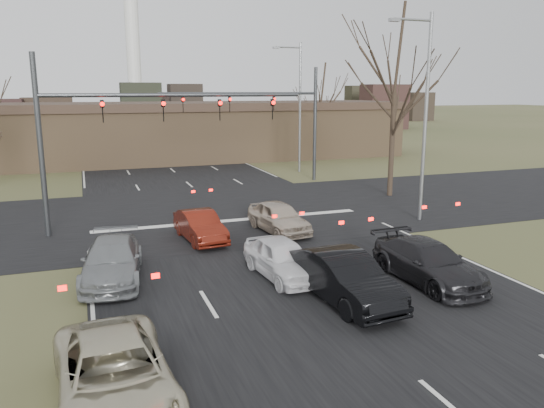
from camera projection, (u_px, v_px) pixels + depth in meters
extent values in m
plane|color=#444C28|center=(357.00, 328.00, 14.59)|extent=(360.00, 360.00, 0.00)
cube|color=black|center=(137.00, 140.00, 69.81)|extent=(14.00, 300.00, 0.02)
cube|color=black|center=(222.00, 212.00, 28.40)|extent=(200.00, 14.00, 0.02)
cube|color=brown|center=(181.00, 135.00, 49.74)|extent=(42.00, 10.00, 4.60)
cube|color=#38281E|center=(180.00, 106.00, 49.18)|extent=(42.40, 10.40, 0.70)
cylinder|color=silver|center=(133.00, 44.00, 123.42)|extent=(3.20, 3.20, 34.00)
cylinder|color=#383A3D|center=(41.00, 147.00, 22.91)|extent=(0.24, 0.24, 8.00)
cylinder|color=#383A3D|center=(177.00, 95.00, 24.43)|extent=(12.00, 0.18, 0.18)
imported|color=black|center=(103.00, 111.00, 23.48)|extent=(0.16, 0.20, 1.00)
imported|color=black|center=(163.00, 111.00, 24.35)|extent=(0.16, 0.20, 1.00)
imported|color=black|center=(220.00, 110.00, 25.23)|extent=(0.16, 0.20, 1.00)
imported|color=black|center=(272.00, 109.00, 26.11)|extent=(0.16, 0.20, 1.00)
cylinder|color=#383A3D|center=(315.00, 125.00, 37.89)|extent=(0.24, 0.24, 8.00)
cylinder|color=#383A3D|center=(241.00, 93.00, 35.61)|extent=(11.00, 0.18, 0.18)
imported|color=black|center=(274.00, 104.00, 36.53)|extent=(0.16, 0.20, 1.00)
imported|color=black|center=(230.00, 104.00, 35.50)|extent=(0.16, 0.20, 1.00)
imported|color=black|center=(183.00, 105.00, 34.46)|extent=(0.16, 0.20, 1.00)
cylinder|color=gray|center=(425.00, 120.00, 25.71)|extent=(0.18, 0.18, 10.00)
cylinder|color=gray|center=(413.00, 20.00, 24.41)|extent=(2.00, 0.12, 0.12)
cube|color=gray|center=(394.00, 20.00, 24.09)|extent=(0.50, 0.25, 0.15)
cylinder|color=gray|center=(300.00, 109.00, 41.52)|extent=(0.18, 0.18, 10.00)
cylinder|color=gray|center=(288.00, 47.00, 40.22)|extent=(2.00, 0.12, 0.12)
cube|color=gray|center=(276.00, 48.00, 39.90)|extent=(0.50, 0.25, 0.15)
cylinder|color=black|center=(392.00, 145.00, 32.28)|extent=(0.32, 0.32, 6.33)
cylinder|color=black|center=(320.00, 132.00, 51.23)|extent=(0.32, 0.32, 4.95)
imported|color=beige|center=(115.00, 375.00, 10.87)|extent=(2.56, 5.10, 1.38)
imported|color=white|center=(282.00, 258.00, 18.47)|extent=(1.97, 4.17, 1.38)
imported|color=black|center=(344.00, 278.00, 16.32)|extent=(2.02, 4.77, 1.53)
imported|color=black|center=(428.00, 262.00, 17.99)|extent=(2.11, 4.84, 1.39)
imported|color=gray|center=(112.00, 261.00, 18.19)|extent=(2.54, 4.95, 1.38)
imported|color=#5A160C|center=(200.00, 226.00, 22.97)|extent=(1.74, 4.05, 1.30)
imported|color=#C1B09C|center=(279.00, 217.00, 24.35)|extent=(2.12, 4.31, 1.41)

